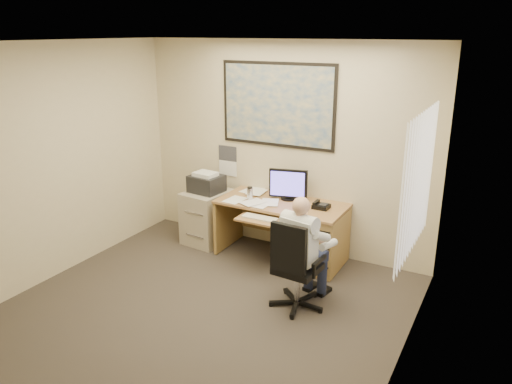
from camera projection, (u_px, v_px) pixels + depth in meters
The scene contains 8 objects.
room_shell at pixel (178, 197), 4.54m from camera, with size 4.00×4.50×2.70m.
desk at pixel (306, 229), 6.19m from camera, with size 1.60×0.97×1.14m.
world_map at pixel (277, 105), 6.27m from camera, with size 1.56×0.03×1.06m, color #1E4C93.
wall_calendar at pixel (228, 161), 6.87m from camera, with size 0.28×0.01×0.42m, color white.
window_blinds at pixel (420, 184), 4.26m from camera, with size 0.06×1.40×1.30m, color white, non-canonical shape.
filing_cabinet at pixel (207, 212), 6.82m from camera, with size 0.58×0.67×1.00m.
office_chair at pixel (296, 283), 5.20m from camera, with size 0.63×0.63×0.99m.
person at pixel (299, 252), 5.17m from camera, with size 0.49×0.71×1.21m, color silver, non-canonical shape.
Camera 1 is at (2.66, -3.46, 2.80)m, focal length 35.00 mm.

